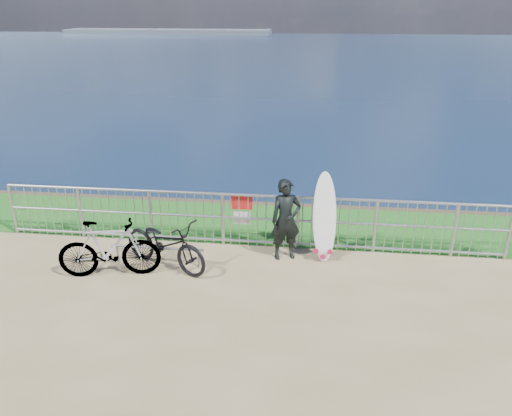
# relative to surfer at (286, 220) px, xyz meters

# --- Properties ---
(grass_strip) EXTENTS (120.00, 120.00, 0.00)m
(grass_strip) POSITION_rel_surfer_xyz_m (-0.79, 1.51, -0.78)
(grass_strip) COLOR #175718
(grass_strip) RESTS_ON ground
(seascape) EXTENTS (260.00, 260.00, 5.00)m
(seascape) POSITION_rel_surfer_xyz_m (-44.54, 146.30, -4.83)
(seascape) COLOR brown
(seascape) RESTS_ON ground
(railing) EXTENTS (10.06, 0.10, 1.13)m
(railing) POSITION_rel_surfer_xyz_m (-0.77, 0.41, -0.21)
(railing) COLOR #92959A
(railing) RESTS_ON ground
(surfer) EXTENTS (0.67, 0.54, 1.59)m
(surfer) POSITION_rel_surfer_xyz_m (0.00, 0.00, 0.00)
(surfer) COLOR black
(surfer) RESTS_ON ground
(surfboard) EXTENTS (0.52, 0.48, 1.73)m
(surfboard) POSITION_rel_surfer_xyz_m (0.72, 0.04, 0.00)
(surfboard) COLOR silver
(surfboard) RESTS_ON ground
(bicycle_near) EXTENTS (1.97, 1.41, 0.98)m
(bicycle_near) POSITION_rel_surfer_xyz_m (-2.18, -0.66, -0.30)
(bicycle_near) COLOR black
(bicycle_near) RESTS_ON ground
(bicycle_far) EXTENTS (1.87, 0.87, 1.08)m
(bicycle_far) POSITION_rel_surfer_xyz_m (-3.07, -1.08, -0.25)
(bicycle_far) COLOR black
(bicycle_far) RESTS_ON ground
(bike_rack) EXTENTS (1.77, 0.05, 0.37)m
(bike_rack) POSITION_rel_surfer_xyz_m (-2.36, -0.57, -0.49)
(bike_rack) COLOR #92959A
(bike_rack) RESTS_ON ground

